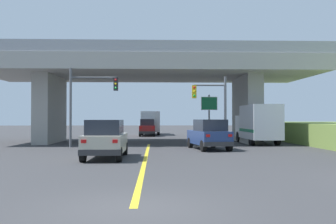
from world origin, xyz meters
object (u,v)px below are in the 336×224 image
object	(u,v)px
sedan_oncoming	(147,127)
traffic_signal_nearside	(214,102)
suv_crossing	(209,134)
highway_sign	(209,108)
suv_lead	(106,139)
box_truck	(258,124)
semi_truck_distant	(151,122)
traffic_signal_farside	(87,96)

from	to	relation	value
sedan_oncoming	traffic_signal_nearside	distance (m)	18.37
suv_crossing	highway_sign	bearing A→B (deg)	72.57
suv_lead	highway_sign	world-z (taller)	highway_sign
box_truck	highway_sign	size ratio (longest dim) A/B	1.68
box_truck	semi_truck_distant	world-z (taller)	box_truck
semi_truck_distant	box_truck	bearing A→B (deg)	-63.40
highway_sign	semi_truck_distant	world-z (taller)	highway_sign
traffic_signal_farside	highway_sign	xyz separation A→B (m)	(9.51, 3.73, -0.77)
suv_lead	suv_crossing	distance (m)	8.28
traffic_signal_nearside	semi_truck_distant	world-z (taller)	traffic_signal_nearside
box_truck	highway_sign	world-z (taller)	highway_sign
suv_crossing	box_truck	bearing A→B (deg)	40.08
suv_lead	suv_crossing	size ratio (longest dim) A/B	0.99
traffic_signal_nearside	semi_truck_distant	bearing A→B (deg)	102.85
traffic_signal_farside	suv_crossing	bearing A→B (deg)	-15.83
suv_lead	traffic_signal_nearside	bearing A→B (deg)	48.56
traffic_signal_nearside	traffic_signal_farside	world-z (taller)	traffic_signal_farside
sedan_oncoming	semi_truck_distant	distance (m)	3.99
traffic_signal_farside	semi_truck_distant	distance (m)	21.83
traffic_signal_nearside	highway_sign	size ratio (longest dim) A/B	1.27
box_truck	sedan_oncoming	xyz separation A→B (m)	(-9.40, 14.14, -0.64)
suv_lead	sedan_oncoming	world-z (taller)	same
traffic_signal_farside	traffic_signal_nearside	bearing A→B (deg)	-0.78
traffic_signal_farside	suv_lead	bearing A→B (deg)	-73.08
highway_sign	suv_lead	bearing A→B (deg)	-121.34
traffic_signal_nearside	highway_sign	distance (m)	3.88
suv_crossing	highway_sign	xyz separation A→B (m)	(0.90, 6.18, 1.91)
suv_lead	suv_crossing	xyz separation A→B (m)	(6.21, 5.49, -0.00)
box_truck	semi_truck_distant	size ratio (longest dim) A/B	0.90
traffic_signal_farside	semi_truck_distant	bearing A→B (deg)	78.26
suv_lead	highway_sign	xyz separation A→B (m)	(7.10, 11.66, 1.91)
highway_sign	semi_truck_distant	bearing A→B (deg)	106.20
sedan_oncoming	box_truck	bearing A→B (deg)	-56.40
suv_crossing	highway_sign	distance (m)	6.53
suv_lead	suv_crossing	bearing A→B (deg)	41.47
box_truck	traffic_signal_nearside	size ratio (longest dim) A/B	1.32
box_truck	sedan_oncoming	size ratio (longest dim) A/B	1.47
box_truck	traffic_signal_nearside	xyz separation A→B (m)	(-4.17, -3.32, 1.61)
box_truck	highway_sign	bearing A→B (deg)	172.21
suv_crossing	sedan_oncoming	bearing A→B (deg)	93.76
suv_lead	box_truck	distance (m)	15.70
sedan_oncoming	traffic_signal_nearside	xyz separation A→B (m)	(5.22, -17.46, 2.25)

